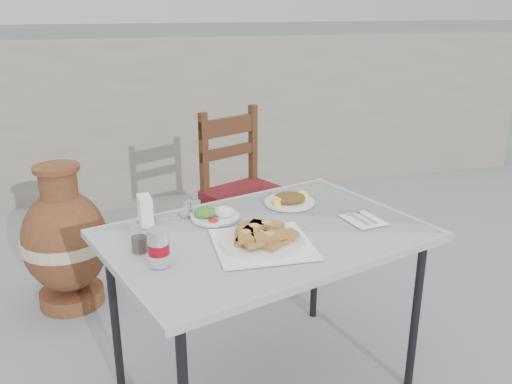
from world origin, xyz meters
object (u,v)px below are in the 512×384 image
object	(u,v)px
salad_chopped_plate	(289,200)
cola_glass	(139,240)
cafe_table	(266,243)
salad_rice_plate	(215,214)
terracotta_urn	(65,242)
napkin_holder	(145,210)
chair	(245,192)
pide_plate	(263,236)
condiment_caddy	(191,210)
soda_can	(159,247)

from	to	relation	value
salad_chopped_plate	cola_glass	distance (m)	0.68
cafe_table	cola_glass	distance (m)	0.46
salad_chopped_plate	cola_glass	size ratio (longest dim) A/B	2.47
salad_rice_plate	terracotta_urn	world-z (taller)	terracotta_urn
cafe_table	cola_glass	size ratio (longest dim) A/B	15.71
napkin_holder	chair	bearing A→B (deg)	49.53
chair	salad_rice_plate	bearing A→B (deg)	-136.80
pide_plate	condiment_caddy	world-z (taller)	pide_plate
chair	terracotta_urn	world-z (taller)	chair
napkin_holder	condiment_caddy	distance (m)	0.18
salad_chopped_plate	terracotta_urn	size ratio (longest dim) A/B	0.28
cola_glass	soda_can	bearing A→B (deg)	-66.58
pide_plate	terracotta_urn	size ratio (longest dim) A/B	0.46
cafe_table	napkin_holder	bearing A→B (deg)	156.67
salad_rice_plate	napkin_holder	bearing A→B (deg)	177.08
cola_glass	napkin_holder	size ratio (longest dim) A/B	0.77
napkin_holder	chair	size ratio (longest dim) A/B	0.12
cola_glass	pide_plate	bearing A→B (deg)	-8.90
cafe_table	condiment_caddy	size ratio (longest dim) A/B	14.17
salad_chopped_plate	chair	distance (m)	0.80
pide_plate	condiment_caddy	bearing A→B (deg)	119.57
soda_can	condiment_caddy	distance (m)	0.43
condiment_caddy	napkin_holder	bearing A→B (deg)	-163.47
soda_can	condiment_caddy	bearing A→B (deg)	68.03
pide_plate	salad_rice_plate	distance (m)	0.30
cafe_table	salad_rice_plate	world-z (taller)	salad_rice_plate
soda_can	napkin_holder	bearing A→B (deg)	92.17
soda_can	terracotta_urn	bearing A→B (deg)	109.57
salad_chopped_plate	chair	world-z (taller)	chair
salad_rice_plate	condiment_caddy	bearing A→B (deg)	141.71
cafe_table	soda_can	distance (m)	0.44
cafe_table	terracotta_urn	xyz separation A→B (m)	(-0.77, 0.88, -0.29)
salad_rice_plate	soda_can	size ratio (longest dim) A/B	1.56
salad_rice_plate	napkin_holder	size ratio (longest dim) A/B	1.74
soda_can	chair	xyz separation A→B (m)	(0.57, 1.18, -0.27)
salad_rice_plate	condiment_caddy	size ratio (longest dim) A/B	2.05
cafe_table	napkin_holder	world-z (taller)	napkin_holder
salad_rice_plate	napkin_holder	world-z (taller)	napkin_holder
salad_chopped_plate	terracotta_urn	bearing A→B (deg)	145.87
cafe_table	chair	size ratio (longest dim) A/B	1.42
cafe_table	salad_rice_plate	bearing A→B (deg)	133.43
salad_rice_plate	pide_plate	bearing A→B (deg)	-68.04
salad_chopped_plate	terracotta_urn	distance (m)	1.19
cafe_table	pide_plate	bearing A→B (deg)	-111.83
cola_glass	terracotta_urn	bearing A→B (deg)	109.05
cafe_table	pide_plate	xyz separation A→B (m)	(-0.04, -0.11, 0.08)
pide_plate	condiment_caddy	distance (m)	0.39
soda_can	pide_plate	bearing A→B (deg)	9.34
soda_can	napkin_holder	world-z (taller)	soda_can
soda_can	cola_glass	bearing A→B (deg)	113.42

